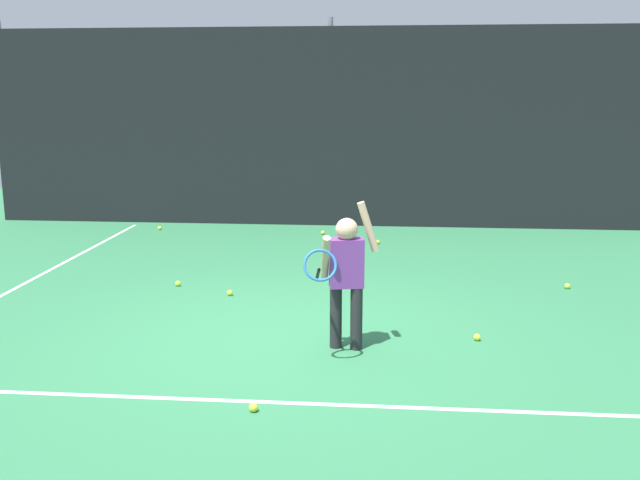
# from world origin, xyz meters

# --- Properties ---
(ground_plane) EXTENTS (20.00, 20.00, 0.00)m
(ground_plane) POSITION_xyz_m (0.00, 0.00, 0.00)
(ground_plane) COLOR #2D7247
(court_line_baseline) EXTENTS (9.00, 0.05, 0.00)m
(court_line_baseline) POSITION_xyz_m (0.00, -1.46, 0.00)
(court_line_baseline) COLOR white
(court_line_baseline) RESTS_ON ground
(back_fence_windscreen) EXTENTS (11.97, 0.08, 3.38)m
(back_fence_windscreen) POSITION_xyz_m (0.00, 5.81, 1.69)
(back_fence_windscreen) COLOR black
(back_fence_windscreen) RESTS_ON ground
(fence_post_0) EXTENTS (0.09, 0.09, 3.53)m
(fence_post_0) POSITION_xyz_m (-5.84, 5.87, 1.77)
(fence_post_0) COLOR slate
(fence_post_0) RESTS_ON ground
(fence_post_1) EXTENTS (0.09, 0.09, 3.53)m
(fence_post_1) POSITION_xyz_m (0.00, 5.87, 1.77)
(fence_post_1) COLOR slate
(fence_post_1) RESTS_ON ground
(tennis_player) EXTENTS (0.65, 0.65, 1.35)m
(tennis_player) POSITION_xyz_m (0.60, -0.28, 0.73)
(tennis_player) COLOR #232326
(tennis_player) RESTS_ON ground
(water_bottle) EXTENTS (0.07, 0.07, 0.22)m
(water_bottle) POSITION_xyz_m (0.24, 2.94, 0.11)
(water_bottle) COLOR #D83F33
(water_bottle) RESTS_ON ground
(tennis_ball_0) EXTENTS (0.07, 0.07, 0.07)m
(tennis_ball_0) POSITION_xyz_m (-2.85, 5.09, 0.03)
(tennis_ball_0) COLOR #CCE033
(tennis_ball_0) RESTS_ON ground
(tennis_ball_1) EXTENTS (0.07, 0.07, 0.07)m
(tennis_ball_1) POSITION_xyz_m (0.00, -1.63, 0.03)
(tennis_ball_1) COLOR #CCE033
(tennis_ball_1) RESTS_ON ground
(tennis_ball_2) EXTENTS (0.07, 0.07, 0.07)m
(tennis_ball_2) POSITION_xyz_m (-0.05, 4.93, 0.03)
(tennis_ball_2) COLOR #CCE033
(tennis_ball_2) RESTS_ON ground
(tennis_ball_4) EXTENTS (0.07, 0.07, 0.07)m
(tennis_ball_4) POSITION_xyz_m (-1.52, 1.64, 0.03)
(tennis_ball_4) COLOR #CCE033
(tennis_ball_4) RESTS_ON ground
(tennis_ball_5) EXTENTS (0.07, 0.07, 0.07)m
(tennis_ball_5) POSITION_xyz_m (0.86, 4.28, 0.03)
(tennis_ball_5) COLOR #CCE033
(tennis_ball_5) RESTS_ON ground
(tennis_ball_6) EXTENTS (0.07, 0.07, 0.07)m
(tennis_ball_6) POSITION_xyz_m (1.82, 0.04, 0.03)
(tennis_ball_6) COLOR #CCE033
(tennis_ball_6) RESTS_ON ground
(tennis_ball_7) EXTENTS (0.07, 0.07, 0.07)m
(tennis_ball_7) POSITION_xyz_m (3.13, 1.95, 0.03)
(tennis_ball_7) COLOR #CCE033
(tennis_ball_7) RESTS_ON ground
(tennis_ball_8) EXTENTS (0.07, 0.07, 0.07)m
(tennis_ball_8) POSITION_xyz_m (-0.82, 1.30, 0.03)
(tennis_ball_8) COLOR #CCE033
(tennis_ball_8) RESTS_ON ground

